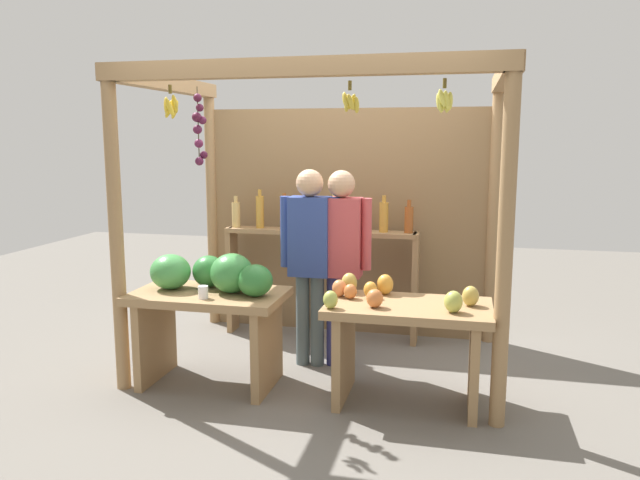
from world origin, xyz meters
TOP-DOWN VIEW (x-y plane):
  - ground_plane at (0.00, 0.00)m, footprint 12.00×12.00m
  - market_stall at (-0.00, 0.38)m, footprint 2.77×1.82m
  - fruit_counter_left at (-0.72, -0.63)m, footprint 1.11×0.65m
  - fruit_counter_right at (0.71, -0.64)m, footprint 1.13×0.64m
  - bottle_shelf_unit at (-0.19, 0.64)m, footprint 1.77×0.22m
  - vendor_man at (-0.10, -0.08)m, footprint 0.48×0.21m
  - vendor_woman at (0.14, -0.04)m, footprint 0.48×0.21m

SIDE VIEW (x-z plane):
  - ground_plane at x=0.00m, z-range 0.00..0.00m
  - fruit_counter_right at x=0.71m, z-range 0.11..0.96m
  - fruit_counter_left at x=-0.72m, z-range 0.16..1.16m
  - bottle_shelf_unit at x=-0.19m, z-range 0.13..1.49m
  - vendor_woman at x=0.14m, z-range 0.15..1.73m
  - vendor_man at x=-0.10m, z-range 0.16..1.74m
  - market_stall at x=0.00m, z-range 0.19..2.51m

